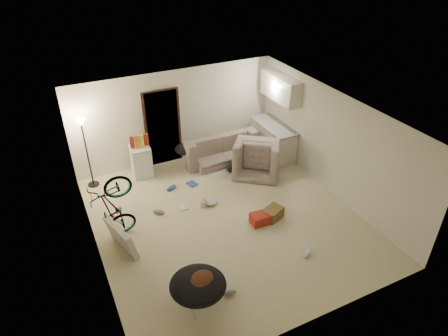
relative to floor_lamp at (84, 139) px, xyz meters
name	(u,v)px	position (x,y,z in m)	size (l,w,h in m)	color
floor	(226,219)	(2.40, -2.65, -1.32)	(5.50, 6.00, 0.02)	beige
ceiling	(227,115)	(2.40, -2.65, 1.20)	(5.50, 6.00, 0.02)	white
wall_back	(176,116)	(2.40, 0.36, -0.06)	(5.50, 0.02, 2.50)	white
wall_front	(316,269)	(2.40, -5.66, -0.06)	(5.50, 0.02, 2.50)	white
wall_left	(89,207)	(-0.36, -2.65, -0.06)	(0.02, 6.00, 2.50)	white
wall_right	(333,143)	(5.16, -2.65, -0.06)	(0.02, 6.00, 2.50)	white
doorway	(163,128)	(2.00, 0.32, -0.29)	(0.85, 0.10, 2.04)	black
door_trim	(163,128)	(2.00, 0.29, -0.29)	(0.97, 0.04, 2.10)	#341E12
floor_lamp	(84,139)	(0.00, 0.00, 0.00)	(0.28, 0.28, 1.81)	black
kitchen_counter	(273,141)	(4.83, -0.65, -0.87)	(0.60, 1.50, 0.88)	beige
counter_top	(274,126)	(4.83, -0.65, -0.41)	(0.64, 1.54, 0.04)	gray
kitchen_uppers	(281,88)	(4.96, -0.65, 0.64)	(0.38, 1.40, 0.65)	beige
sofa	(218,149)	(3.37, -0.20, -1.01)	(2.04, 0.80, 0.60)	#3D453C
armchair	(258,157)	(4.06, -1.17, -0.94)	(1.14, 0.99, 0.74)	#3D453C
bicycle	(116,222)	(0.10, -2.21, -0.89)	(0.56, 1.60, 0.84)	black
book_asset	(204,285)	(1.20, -4.20, -1.30)	(0.15, 0.20, 0.02)	#A12718
mini_fridge	(141,161)	(1.24, -0.10, -0.90)	(0.48, 0.48, 0.82)	white
snack_box_0	(132,142)	(1.07, -0.10, -0.31)	(0.10, 0.07, 0.30)	#A12718
snack_box_1	(137,141)	(1.19, -0.10, -0.31)	(0.10, 0.07, 0.30)	#B57316
snack_box_2	(141,140)	(1.31, -0.10, -0.31)	(0.10, 0.07, 0.30)	gold
snack_box_3	(146,139)	(1.43, -0.10, -0.31)	(0.10, 0.07, 0.30)	#A12718
saucer_chair	(198,289)	(0.94, -4.54, -0.90)	(0.96, 0.96, 0.68)	silver
hoodie	(201,281)	(0.99, -4.57, -0.70)	(0.48, 0.40, 0.22)	#4C291A
sofa_drape	(186,149)	(2.42, -0.20, -0.77)	(0.56, 0.46, 0.28)	black
tv_box	(121,237)	(0.10, -2.59, -1.00)	(0.11, 0.93, 0.61)	silver
drink_case_a	(273,213)	(3.34, -3.08, -1.18)	(0.44, 0.32, 0.25)	brown
drink_case_b	(260,219)	(3.00, -3.11, -1.19)	(0.41, 0.30, 0.24)	#A12718
juicer	(204,203)	(2.13, -2.01, -1.21)	(0.16, 0.16, 0.24)	beige
newspaper	(218,173)	(3.04, -0.89, -1.30)	(0.47, 0.61, 0.01)	#B5AEA7
book_blue	(192,184)	(2.23, -1.06, -1.29)	(0.19, 0.26, 0.03)	#2D4EA3
book_white	(183,207)	(1.68, -1.84, -1.29)	(0.21, 0.28, 0.03)	silver
shoe_0	(171,188)	(1.69, -1.05, -1.25)	(0.29, 0.12, 0.11)	#2D4EA3
shoe_1	(159,212)	(1.11, -1.83, -1.25)	(0.28, 0.11, 0.10)	slate
shoe_3	(229,293)	(1.51, -4.58, -1.26)	(0.26, 0.11, 0.10)	slate
shoe_4	(307,253)	(3.34, -4.37, -1.25)	(0.30, 0.12, 0.11)	white
clothes_lump_b	(235,168)	(3.50, -0.95, -1.23)	(0.49, 0.43, 0.15)	black
clothes_lump_c	(210,201)	(2.31, -1.98, -1.25)	(0.37, 0.32, 0.12)	silver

